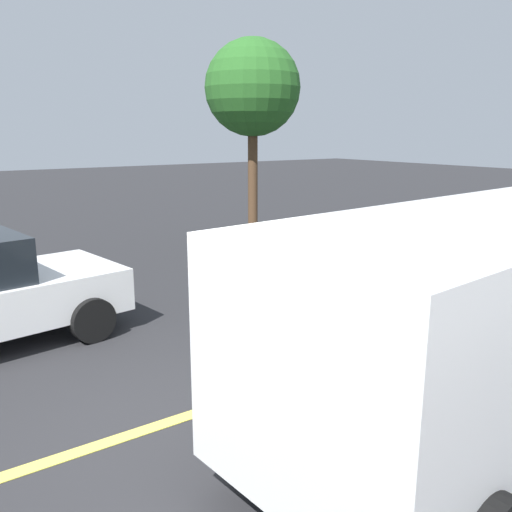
{
  "coord_description": "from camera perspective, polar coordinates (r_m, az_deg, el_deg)",
  "views": [
    {
      "loc": [
        -1.74,
        -4.56,
        2.91
      ],
      "look_at": [
        2.3,
        1.29,
        1.25
      ],
      "focal_mm": 37.35,
      "sensor_mm": 36.0,
      "label": 1
    }
  ],
  "objects": [
    {
      "name": "tree_left_verge",
      "position": [
        12.9,
        -0.36,
        17.43
      ],
      "size": [
        2.22,
        2.22,
        5.02
      ],
      "color": "#513823",
      "rests_on": "ground_plane"
    },
    {
      "name": "white_van",
      "position": [
        5.45,
        23.35,
        -5.53
      ],
      "size": [
        5.37,
        2.66,
        2.2
      ],
      "color": "white",
      "rests_on": "ground_plane"
    },
    {
      "name": "lane_marking_centre",
      "position": [
        7.2,
        10.7,
        -10.9
      ],
      "size": [
        28.0,
        0.16,
        0.01
      ],
      "primitive_type": "cube",
      "color": "#E0D14C"
    },
    {
      "name": "ground_plane",
      "position": [
        5.69,
        -12.36,
        -17.97
      ],
      "size": [
        80.0,
        80.0,
        0.0
      ],
      "primitive_type": "plane",
      "color": "#262628"
    }
  ]
}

